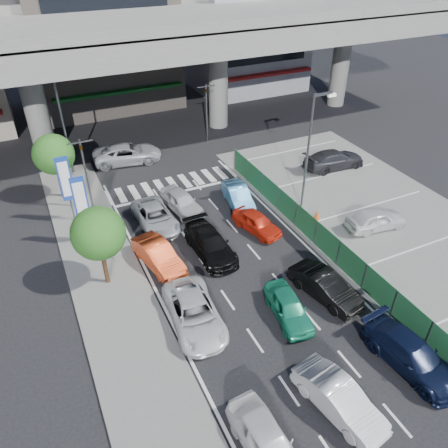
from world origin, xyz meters
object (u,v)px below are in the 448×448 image
hatch_white_back_mid (339,399)px  parked_sedan_dgrey (334,159)px  kei_truck_front_right (238,196)px  taxi_orange_left (158,255)px  taxi_teal_mid (288,307)px  sedan_white_mid_left (194,313)px  street_lamp_left (64,115)px  street_lamp_right (311,144)px  tree_far (54,155)px  signboard_near (81,202)px  sedan_white_front_mid (182,201)px  traffic_light_left (83,158)px  signboard_far (66,181)px  traffic_light_right (206,99)px  parked_sedan_white (376,219)px  van_white_back_left (267,442)px  sedan_black_mid (210,244)px  crossing_wagon_silver (127,154)px  wagon_silver_front_left (155,217)px  minivan_navy_back (411,355)px  hatch_black_mid_right (325,287)px  traffic_cone (317,214)px  tree_near (98,234)px  taxi_orange_right (257,222)px

hatch_white_back_mid → parked_sedan_dgrey: 21.64m
kei_truck_front_right → taxi_orange_left: bearing=-141.9°
taxi_teal_mid → sedan_white_mid_left: bearing=168.2°
street_lamp_left → kei_truck_front_right: 14.24m
street_lamp_right → tree_far: 17.27m
parked_sedan_dgrey → signboard_near: bearing=98.3°
sedan_white_front_mid → traffic_light_left: bearing=144.0°
hatch_white_back_mid → taxi_orange_left: (-3.67, 11.86, 0.00)m
signboard_far → sedan_white_mid_left: signboard_far is taller
traffic_light_right → parked_sedan_white: bearing=-75.9°
van_white_back_left → sedan_black_mid: same height
street_lamp_right → street_lamp_left: bearing=138.4°
hatch_white_back_mid → crossing_wagon_silver: size_ratio=0.76×
tree_far → sedan_white_mid_left: size_ratio=0.97×
sedan_white_mid_left → wagon_silver_front_left: 9.02m
sedan_black_mid → minivan_navy_back: bearing=-68.1°
signboard_near → hatch_black_mid_right: 14.53m
traffic_light_right → hatch_white_back_mid: (-5.78, -26.57, -3.25)m
street_lamp_left → kei_truck_front_right: street_lamp_left is taller
traffic_light_left → street_lamp_left: bearing=91.2°
street_lamp_left → traffic_cone: bearing=-45.9°
signboard_far → tree_near: (0.60, -6.99, 0.32)m
signboard_far → tree_near: size_ratio=0.98×
hatch_black_mid_right → taxi_orange_left: size_ratio=1.00×
traffic_light_left → hatch_black_mid_right: bearing=-56.1°
taxi_orange_right → van_white_back_left: bearing=-131.8°
signboard_far → hatch_black_mid_right: bearing=-50.3°
tree_near → crossing_wagon_silver: bearing=70.6°
crossing_wagon_silver → sedan_white_mid_left: bearing=-176.3°
street_lamp_left → wagon_silver_front_left: (3.47, -9.77, -4.12)m
traffic_light_right → signboard_far: (-13.10, -8.01, -0.87)m
sedan_white_front_mid → parked_sedan_white: bearing=-44.9°
kei_truck_front_right → signboard_near: bearing=-169.5°
signboard_far → wagon_silver_front_left: size_ratio=1.00×
traffic_light_right → street_lamp_left: (-11.83, -1.00, 0.83)m
street_lamp_right → traffic_light_right: bearing=97.3°
hatch_white_back_mid → hatch_black_mid_right: same height
traffic_light_left → sedan_white_mid_left: size_ratio=1.05×
traffic_light_right → signboard_near: (-12.70, -11.01, -0.87)m
street_lamp_right → taxi_teal_mid: bearing=-128.1°
traffic_light_right → taxi_orange_right: bearing=-100.8°
hatch_white_back_mid → traffic_cone: (7.30, 11.80, -0.25)m
traffic_light_left → traffic_cone: traffic_light_left is taller
van_white_back_left → taxi_orange_right: (6.60, 12.74, -0.07)m
tree_far → kei_truck_front_right: (10.95, -6.30, -2.72)m
sedan_white_front_mid → hatch_black_mid_right: bearing=-80.7°
traffic_light_left → sedan_white_mid_left: (2.42, -12.74, -3.25)m
hatch_black_mid_right → crossing_wagon_silver: (-5.23, 19.93, 0.07)m
traffic_light_left → van_white_back_left: bearing=-83.0°
minivan_navy_back → parked_sedan_white: size_ratio=1.19×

